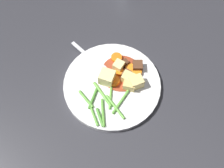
{
  "coord_description": "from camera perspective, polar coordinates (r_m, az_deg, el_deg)",
  "views": [
    {
      "loc": [
        -0.3,
        -0.24,
        0.75
      ],
      "look_at": [
        0.0,
        0.0,
        0.01
      ],
      "focal_mm": 48.46,
      "sensor_mm": 36.0,
      "label": 1
    }
  ],
  "objects": [
    {
      "name": "ground_plane",
      "position": [
        0.84,
        0.0,
        -0.46
      ],
      "size": [
        3.0,
        3.0,
        0.0
      ],
      "primitive_type": "plane",
      "color": "#2D2D33"
    },
    {
      "name": "dinner_plate",
      "position": [
        0.84,
        0.0,
        -0.23
      ],
      "size": [
        0.27,
        0.27,
        0.01
      ],
      "primitive_type": "cylinder",
      "color": "white",
      "rests_on": "ground_plane"
    },
    {
      "name": "stew_sauce",
      "position": [
        0.84,
        1.88,
        2.01
      ],
      "size": [
        0.12,
        0.12,
        0.0
      ],
      "primitive_type": "cylinder",
      "color": "#93381E",
      "rests_on": "dinner_plate"
    },
    {
      "name": "carrot_slice_0",
      "position": [
        0.84,
        1.39,
        2.32
      ],
      "size": [
        0.03,
        0.03,
        0.01
      ],
      "primitive_type": "cylinder",
      "rotation": [
        0.0,
        0.0,
        1.82
      ],
      "color": "orange",
      "rests_on": "dinner_plate"
    },
    {
      "name": "carrot_slice_1",
      "position": [
        0.85,
        3.39,
        3.07
      ],
      "size": [
        0.03,
        0.03,
        0.01
      ],
      "primitive_type": "cylinder",
      "rotation": [
        0.0,
        0.0,
        6.24
      ],
      "color": "orange",
      "rests_on": "dinner_plate"
    },
    {
      "name": "carrot_slice_2",
      "position": [
        0.83,
        0.32,
        0.56
      ],
      "size": [
        0.05,
        0.05,
        0.01
      ],
      "primitive_type": "cylinder",
      "rotation": [
        0.0,
        0.0,
        3.65
      ],
      "color": "orange",
      "rests_on": "dinner_plate"
    },
    {
      "name": "carrot_slice_3",
      "position": [
        0.84,
        4.62,
        2.22
      ],
      "size": [
        0.03,
        0.03,
        0.01
      ],
      "primitive_type": "cylinder",
      "rotation": [
        0.0,
        0.0,
        3.1
      ],
      "color": "orange",
      "rests_on": "dinner_plate"
    },
    {
      "name": "carrot_slice_4",
      "position": [
        0.87,
        0.86,
        4.95
      ],
      "size": [
        0.04,
        0.04,
        0.01
      ],
      "primitive_type": "cylinder",
      "rotation": [
        0.0,
        0.0,
        1.3
      ],
      "color": "orange",
      "rests_on": "dinner_plate"
    },
    {
      "name": "potato_chunk_0",
      "position": [
        0.84,
        1.26,
        3.4
      ],
      "size": [
        0.03,
        0.03,
        0.03
      ],
      "primitive_type": "cube",
      "rotation": [
        0.0,
        0.0,
        3.25
      ],
      "color": "#EAD68C",
      "rests_on": "dinner_plate"
    },
    {
      "name": "potato_chunk_1",
      "position": [
        0.82,
        4.56,
        0.35
      ],
      "size": [
        0.05,
        0.04,
        0.03
      ],
      "primitive_type": "cube",
      "rotation": [
        0.0,
        0.0,
        4.18
      ],
      "color": "#E5CC7A",
      "rests_on": "dinner_plate"
    },
    {
      "name": "potato_chunk_2",
      "position": [
        0.82,
        -0.86,
        1.36
      ],
      "size": [
        0.05,
        0.05,
        0.04
      ],
      "primitive_type": "cube",
      "rotation": [
        0.0,
        0.0,
        3.46
      ],
      "color": "#EAD68C",
      "rests_on": "dinner_plate"
    },
    {
      "name": "potato_chunk_3",
      "position": [
        0.82,
        3.08,
        1.15
      ],
      "size": [
        0.03,
        0.04,
        0.03
      ],
      "primitive_type": "cube",
      "rotation": [
        0.0,
        0.0,
        0.18
      ],
      "color": "#E5CC7A",
      "rests_on": "dinner_plate"
    },
    {
      "name": "potato_chunk_4",
      "position": [
        0.82,
        3.33,
        -0.08
      ],
      "size": [
        0.04,
        0.04,
        0.03
      ],
      "primitive_type": "cube",
      "rotation": [
        0.0,
        0.0,
        5.13
      ],
      "color": "#DBBC6B",
      "rests_on": "dinner_plate"
    },
    {
      "name": "meat_chunk_0",
      "position": [
        0.85,
        4.86,
        3.39
      ],
      "size": [
        0.04,
        0.04,
        0.02
      ],
      "primitive_type": "cube",
      "rotation": [
        0.0,
        0.0,
        2.23
      ],
      "color": "#56331E",
      "rests_on": "dinner_plate"
    },
    {
      "name": "meat_chunk_1",
      "position": [
        0.85,
        2.32,
        3.85
      ],
      "size": [
        0.03,
        0.02,
        0.02
      ],
      "primitive_type": "cube",
      "rotation": [
        0.0,
        0.0,
        2.87
      ],
      "color": "#4C2B19",
      "rests_on": "dinner_plate"
    },
    {
      "name": "meat_chunk_2",
      "position": [
        0.84,
        2.8,
        1.83
      ],
      "size": [
        0.02,
        0.02,
        0.02
      ],
      "primitive_type": "cube",
      "rotation": [
        0.0,
        0.0,
        6.27
      ],
      "color": "brown",
      "rests_on": "dinner_plate"
    },
    {
      "name": "meat_chunk_3",
      "position": [
        0.84,
        -1.36,
        2.04
      ],
      "size": [
        0.03,
        0.03,
        0.02
      ],
      "primitive_type": "cube",
      "rotation": [
        0.0,
        0.0,
        5.23
      ],
      "color": "brown",
      "rests_on": "dinner_plate"
    },
    {
      "name": "green_bean_0",
      "position": [
        0.79,
        -1.71,
        -5.44
      ],
      "size": [
        0.06,
        0.06,
        0.01
      ],
      "primitive_type": "cylinder",
      "rotation": [
        0.0,
        1.57,
        0.74
      ],
      "color": "#599E38",
      "rests_on": "dinner_plate"
    },
    {
      "name": "green_bean_1",
      "position": [
        0.79,
        -3.53,
        -5.67
      ],
      "size": [
        0.04,
        0.06,
        0.01
      ],
      "primitive_type": "cylinder",
      "rotation": [
        0.0,
        1.57,
        1.03
      ],
      "color": "#599E38",
      "rests_on": "dinner_plate"
    },
    {
      "name": "green_bean_2",
      "position": [
        0.81,
        -3.6,
        -2.71
      ],
      "size": [
        0.06,
        0.03,
        0.01
      ],
      "primitive_type": "cylinder",
      "rotation": [
        0.0,
        1.57,
        0.35
      ],
      "color": "#4C8E33",
      "rests_on": "dinner_plate"
    },
    {
      "name": "green_bean_3",
      "position": [
        0.81,
        -0.27,
        -2.26
      ],
      "size": [
        0.07,
        0.05,
        0.01
      ],
      "primitive_type": "cylinder",
      "rotation": [
        0.0,
        1.57,
        0.6
      ],
      "color": "#66AD42",
      "rests_on": "dinner_plate"
    },
    {
      "name": "green_bean_4",
      "position": [
        0.81,
        -1.84,
        -1.92
      ],
      "size": [
        0.03,
        0.08,
        0.01
      ],
      "primitive_type": "cylinder",
      "rotation": [
        0.0,
        1.57,
        1.25
      ],
      "color": "#66AD42",
      "rests_on": "dinner_plate"
    },
    {
      "name": "green_bean_5",
      "position": [
        0.8,
        0.59,
        -4.33
      ],
      "size": [
        0.03,
        0.08,
        0.01
      ],
      "primitive_type": "cylinder",
      "rotation": [
        0.0,
        1.57,
        1.28
      ],
      "color": "#66AD42",
      "rests_on": "dinner_plate"
    },
    {
      "name": "green_bean_6",
      "position": [
        0.8,
        1.62,
        -3.42
      ],
      "size": [
        0.08,
        0.01,
        0.01
      ],
      "primitive_type": "cylinder",
      "rotation": [
        0.0,
        1.57,
        0.09
      ],
      "color": "#66AD42",
      "rests_on": "dinner_plate"
    },
    {
      "name": "green_bean_7",
      "position": [
        0.79,
        -2.28,
        -6.31
      ],
      "size": [
        0.03,
        0.05,
        0.01
      ],
      "primitive_type": "cylinder",
      "rotation": [
        0.0,
        1.57,
        1.0
      ],
      "color": "#4C8E33",
      "rests_on": "dinner_plate"
    },
    {
      "name": "green_bean_8",
      "position": [
        0.81,
        -4.94,
        -2.83
      ],
      "size": [
        0.02,
        0.06,
        0.01
      ],
      "primitive_type": "cylinder",
      "rotation": [
        0.0,
        1.57,
        1.33
      ],
      "color": "#599E38",
      "rests_on": "dinner_plate"
    },
    {
      "name": "fork",
      "position": [
        0.86,
        -3.34,
        4.26
      ],
      "size": [
        0.04,
        0.18,
        0.0
      ],
      "color": "silver",
      "rests_on": "dinner_plate"
    }
  ]
}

